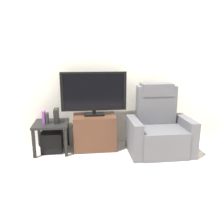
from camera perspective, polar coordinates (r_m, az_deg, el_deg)
ground_plane at (r=3.33m, az=-1.33°, el=-13.93°), size 6.40×6.40×0.00m
wall_back at (r=4.08m, az=-3.05°, el=10.27°), size 6.40×0.06×2.60m
tv_stand at (r=3.98m, az=-4.18°, el=-4.74°), size 0.68×0.46×0.57m
television at (r=3.85m, az=-4.37°, el=4.63°), size 1.05×0.20×0.70m
recliner_armchair at (r=3.90m, az=11.13°, el=-4.02°), size 0.98×0.78×1.08m
side_table at (r=3.94m, az=-14.31°, el=-3.55°), size 0.54×0.54×0.48m
subwoofer_box at (r=4.02m, az=-14.10°, el=-6.81°), size 0.33×0.33×0.33m
book_leftmost at (r=3.89m, az=-15.96°, el=-1.15°), size 0.04×0.11×0.20m
book_middle at (r=3.89m, az=-15.23°, el=-1.39°), size 0.04×0.10×0.17m
game_console at (r=3.89m, az=-13.14°, el=-0.84°), size 0.07×0.20×0.22m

